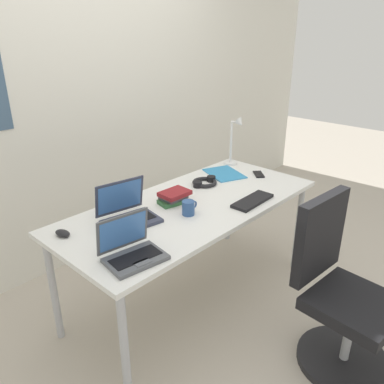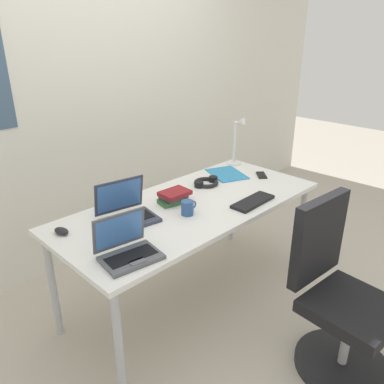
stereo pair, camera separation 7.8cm
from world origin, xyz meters
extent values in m
plane|color=#B7AD9E|center=(0.00, 0.00, 0.00)|extent=(12.00, 12.00, 0.00)
cube|color=silver|center=(0.00, 1.10, 1.30)|extent=(6.00, 0.12, 2.60)
cube|color=white|center=(0.00, 0.00, 0.72)|extent=(1.80, 0.80, 0.03)
cylinder|color=#B2B5BA|center=(-0.84, -0.34, 0.35)|extent=(0.04, 0.04, 0.71)
cylinder|color=#B2B5BA|center=(0.84, -0.34, 0.35)|extent=(0.04, 0.04, 0.71)
cylinder|color=#B2B5BA|center=(-0.84, 0.34, 0.35)|extent=(0.04, 0.04, 0.71)
cylinder|color=#B2B5BA|center=(0.84, 0.34, 0.35)|extent=(0.04, 0.04, 0.71)
cylinder|color=white|center=(0.80, 0.31, 0.75)|extent=(0.12, 0.12, 0.02)
cylinder|color=white|center=(0.80, 0.31, 0.93)|extent=(0.02, 0.02, 0.34)
cylinder|color=white|center=(0.80, 0.27, 1.10)|extent=(0.01, 0.08, 0.01)
cone|color=white|center=(0.80, 0.23, 1.10)|extent=(0.07, 0.09, 0.09)
cube|color=#33384C|center=(-0.44, 0.07, 0.75)|extent=(0.34, 0.26, 0.02)
cube|color=black|center=(-0.44, 0.07, 0.76)|extent=(0.29, 0.16, 0.00)
cube|color=#595B60|center=(-0.45, 0.00, 0.76)|extent=(0.09, 0.06, 0.00)
cube|color=#33384C|center=(-0.42, 0.20, 0.86)|extent=(0.31, 0.10, 0.21)
cube|color=#3F72BF|center=(-0.42, 0.19, 0.87)|extent=(0.28, 0.08, 0.18)
cube|color=#515459|center=(-0.67, -0.25, 0.75)|extent=(0.31, 0.23, 0.02)
cube|color=black|center=(-0.67, -0.25, 0.76)|extent=(0.26, 0.14, 0.00)
cube|color=#595B60|center=(-0.68, -0.32, 0.76)|extent=(0.08, 0.05, 0.00)
cube|color=#515459|center=(-0.66, -0.14, 0.86)|extent=(0.28, 0.08, 0.19)
cube|color=#3F72BF|center=(-0.66, -0.15, 0.86)|extent=(0.25, 0.06, 0.16)
cube|color=black|center=(0.28, -0.27, 0.75)|extent=(0.33, 0.13, 0.02)
ellipsoid|color=black|center=(-0.79, 0.22, 0.76)|extent=(0.07, 0.11, 0.03)
cube|color=black|center=(0.73, -0.02, 0.74)|extent=(0.14, 0.14, 0.01)
torus|color=black|center=(0.31, 0.16, 0.75)|extent=(0.18, 0.18, 0.03)
cylinder|color=black|center=(0.23, 0.16, 0.76)|extent=(0.06, 0.06, 0.04)
cylinder|color=black|center=(0.38, 0.16, 0.76)|extent=(0.06, 0.06, 0.04)
cube|color=#336638|center=(-0.08, 0.09, 0.75)|extent=(0.20, 0.15, 0.03)
cube|color=#4C4C51|center=(-0.07, 0.10, 0.78)|extent=(0.16, 0.13, 0.02)
cube|color=maroon|center=(-0.06, 0.09, 0.80)|extent=(0.19, 0.14, 0.03)
cube|color=#338CC6|center=(0.57, 0.19, 0.74)|extent=(0.33, 0.37, 0.01)
cylinder|color=#2D518C|center=(-0.13, -0.09, 0.78)|extent=(0.08, 0.08, 0.09)
torus|color=#2D518C|center=(-0.08, -0.09, 0.79)|extent=(0.05, 0.01, 0.05)
cylinder|color=black|center=(0.16, -1.04, 0.02)|extent=(0.52, 0.52, 0.04)
cylinder|color=#A5A8AD|center=(0.16, -1.04, 0.21)|extent=(0.05, 0.05, 0.34)
cube|color=black|center=(0.16, -1.04, 0.42)|extent=(0.47, 0.47, 0.07)
cube|color=black|center=(0.18, -0.79, 0.73)|extent=(0.42, 0.09, 0.48)
camera|label=1|loc=(-1.65, -1.54, 1.78)|focal=36.04mm
camera|label=2|loc=(-1.59, -1.59, 1.78)|focal=36.04mm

